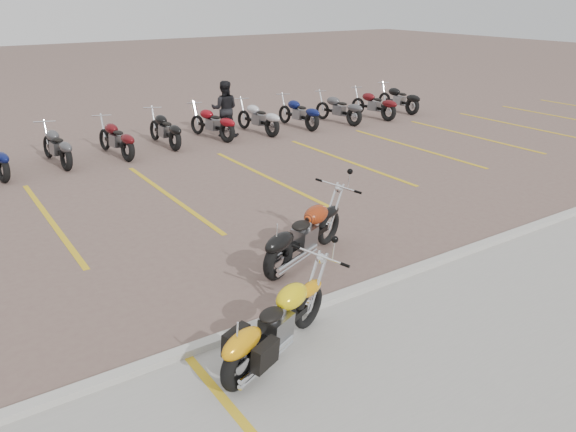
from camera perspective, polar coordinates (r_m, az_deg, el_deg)
name	(u,v)px	position (r m, az deg, el deg)	size (l,w,h in m)	color
ground	(257,258)	(10.23, -3.15, -4.30)	(100.00, 100.00, 0.00)	brown
concrete_apron	(451,395)	(7.31, 16.18, -17.09)	(60.00, 5.00, 0.01)	#9E9B93
curb	(324,302)	(8.74, 3.68, -8.74)	(60.00, 0.18, 0.12)	#ADAAA3
parking_stripes	(170,196)	(13.56, -11.88, 1.97)	(38.00, 5.50, 0.01)	gold
yellow_cruiser	(273,327)	(7.40, -1.54, -11.22)	(2.12, 1.01, 0.93)	black
flame_cruiser	(301,237)	(9.87, 1.37, -2.16)	(2.25, 1.03, 0.98)	black
person_b	(225,109)	(18.95, -6.45, 10.77)	(0.89, 0.70, 1.84)	black
bg_bike_row	(166,130)	(17.93, -12.33, 8.57)	(20.68, 2.06, 1.10)	black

